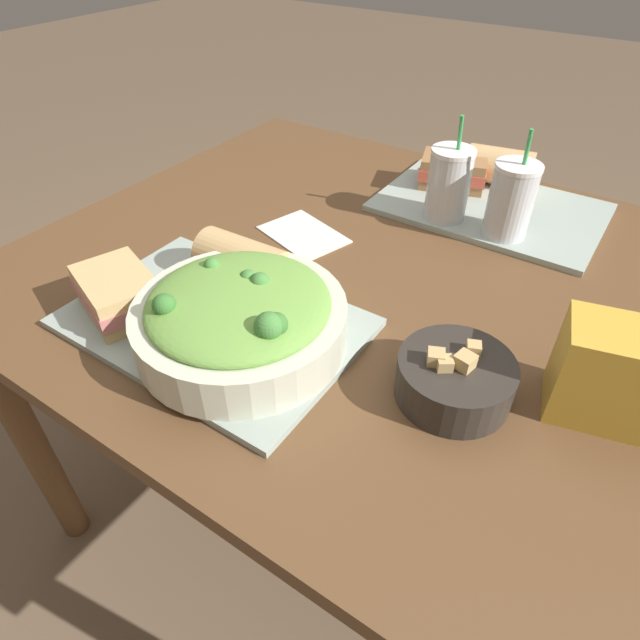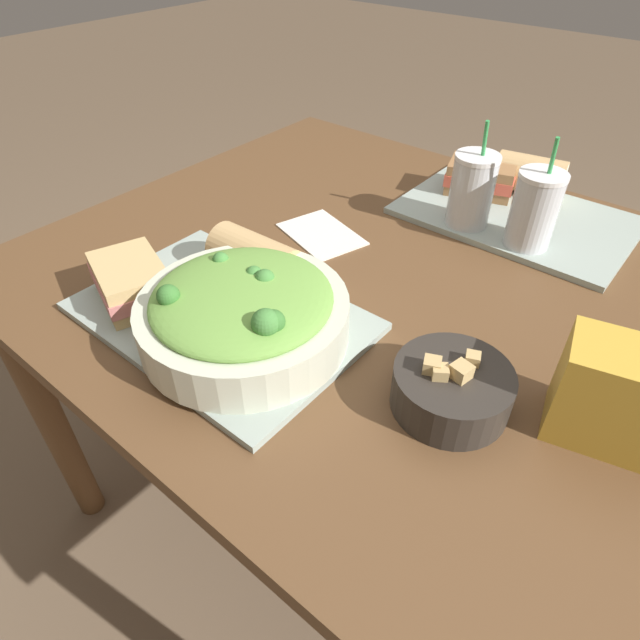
{
  "view_description": "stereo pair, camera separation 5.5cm",
  "coord_description": "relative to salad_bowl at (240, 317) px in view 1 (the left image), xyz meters",
  "views": [
    {
      "loc": [
        0.4,
        -0.7,
        1.27
      ],
      "look_at": [
        0.1,
        -0.25,
        0.81
      ],
      "focal_mm": 30.0,
      "sensor_mm": 36.0,
      "label": 1
    },
    {
      "loc": [
        0.45,
        -0.67,
        1.27
      ],
      "look_at": [
        0.1,
        -0.25,
        0.81
      ],
      "focal_mm": 30.0,
      "sensor_mm": 36.0,
      "label": 2
    }
  ],
  "objects": [
    {
      "name": "ground_plane",
      "position": [
        0.01,
        0.28,
        -0.8
      ],
      "size": [
        12.0,
        12.0,
        0.0
      ],
      "primitive_type": "plane",
      "color": "brown"
    },
    {
      "name": "baguette_far",
      "position": [
        0.13,
        0.71,
        -0.01
      ],
      "size": [
        0.15,
        0.1,
        0.08
      ],
      "rotation": [
        0.0,
        0.0,
        1.76
      ],
      "color": "tan",
      "rests_on": "tray_far"
    },
    {
      "name": "baguette_near",
      "position": [
        -0.09,
        0.12,
        -0.01
      ],
      "size": [
        0.15,
        0.08,
        0.08
      ],
      "rotation": [
        0.0,
        0.0,
        1.6
      ],
      "color": "tan",
      "rests_on": "tray_near"
    },
    {
      "name": "soup_bowl",
      "position": [
        0.29,
        0.08,
        -0.03
      ],
      "size": [
        0.15,
        0.15,
        0.08
      ],
      "color": "#2D2823",
      "rests_on": "dining_table"
    },
    {
      "name": "tray_far",
      "position": [
        0.15,
        0.61,
        -0.05
      ],
      "size": [
        0.44,
        0.3,
        0.01
      ],
      "color": "#99A89E",
      "rests_on": "dining_table"
    },
    {
      "name": "salad_bowl",
      "position": [
        0.0,
        0.0,
        0.0
      ],
      "size": [
        0.3,
        0.3,
        0.11
      ],
      "color": "beige",
      "rests_on": "tray_near"
    },
    {
      "name": "tray_near",
      "position": [
        -0.07,
        0.01,
        -0.05
      ],
      "size": [
        0.44,
        0.3,
        0.01
      ],
      "color": "#99A89E",
      "rests_on": "dining_table"
    },
    {
      "name": "drink_cup_dark",
      "position": [
        0.09,
        0.51,
        0.02
      ],
      "size": [
        0.08,
        0.08,
        0.2
      ],
      "color": "silver",
      "rests_on": "tray_far"
    },
    {
      "name": "sandwich_far",
      "position": [
        0.05,
        0.64,
        -0.01
      ],
      "size": [
        0.16,
        0.13,
        0.06
      ],
      "rotation": [
        0.0,
        0.0,
        0.32
      ],
      "color": "olive",
      "rests_on": "tray_far"
    },
    {
      "name": "dining_table",
      "position": [
        0.01,
        0.28,
        -0.16
      ],
      "size": [
        1.13,
        1.03,
        0.74
      ],
      "color": "brown",
      "rests_on": "ground_plane"
    },
    {
      "name": "drink_cup_red",
      "position": [
        0.21,
        0.51,
        0.02
      ],
      "size": [
        0.08,
        0.08,
        0.2
      ],
      "color": "silver",
      "rests_on": "tray_far"
    },
    {
      "name": "napkin_folded",
      "position": [
        -0.11,
        0.31,
        -0.06
      ],
      "size": [
        0.19,
        0.15,
        0.0
      ],
      "color": "silver",
      "rests_on": "dining_table"
    },
    {
      "name": "chip_bag",
      "position": [
        0.46,
        0.16,
        0.01
      ],
      "size": [
        0.16,
        0.12,
        0.13
      ],
      "rotation": [
        0.0,
        0.0,
        0.24
      ],
      "color": "gold",
      "rests_on": "dining_table"
    },
    {
      "name": "sandwich_near",
      "position": [
        -0.2,
        -0.05,
        -0.01
      ],
      "size": [
        0.16,
        0.14,
        0.06
      ],
      "rotation": [
        0.0,
        0.0,
        -0.34
      ],
      "color": "tan",
      "rests_on": "tray_near"
    }
  ]
}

